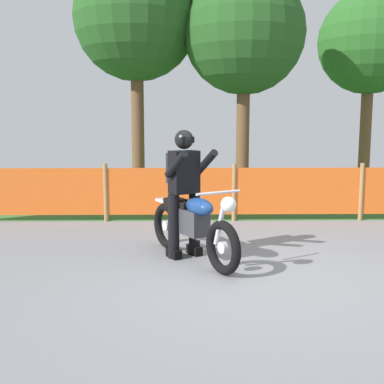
{
  "coord_description": "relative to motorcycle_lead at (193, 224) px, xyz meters",
  "views": [
    {
      "loc": [
        -0.92,
        -5.57,
        1.81
      ],
      "look_at": [
        -0.81,
        0.66,
        0.9
      ],
      "focal_mm": 45.81,
      "sensor_mm": 36.0,
      "label": 1
    }
  ],
  "objects": [
    {
      "name": "ground",
      "position": [
        0.8,
        -0.64,
        -0.49
      ],
      "size": [
        24.0,
        24.0,
        0.02
      ],
      "primitive_type": "cube",
      "color": "gray"
    },
    {
      "name": "grass_verge",
      "position": [
        0.8,
        6.5,
        -0.47
      ],
      "size": [
        24.0,
        7.93,
        0.01
      ],
      "primitive_type": "cube",
      "color": "#427A33",
      "rests_on": "ground"
    },
    {
      "name": "barrier_fence",
      "position": [
        0.8,
        2.53,
        0.06
      ],
      "size": [
        9.36,
        0.08,
        1.05
      ],
      "color": "#997547",
      "rests_on": "ground"
    },
    {
      "name": "tree_leftmost",
      "position": [
        -1.12,
        4.72,
        3.49
      ],
      "size": [
        2.68,
        2.68,
        5.34
      ],
      "color": "brown",
      "rests_on": "ground"
    },
    {
      "name": "tree_near_left",
      "position": [
        1.16,
        4.37,
        3.12
      ],
      "size": [
        2.55,
        2.55,
        4.91
      ],
      "color": "brown",
      "rests_on": "ground"
    },
    {
      "name": "tree_near_right",
      "position": [
        4.4,
        5.92,
        3.18
      ],
      "size": [
        2.48,
        2.48,
        4.93
      ],
      "color": "brown",
      "rests_on": "ground"
    },
    {
      "name": "motorcycle_lead",
      "position": [
        0.0,
        0.0,
        0.0
      ],
      "size": [
        1.14,
        1.86,
        0.99
      ],
      "rotation": [
        0.0,
        0.0,
        -1.05
      ],
      "color": "black",
      "rests_on": "ground"
    },
    {
      "name": "rider_lead",
      "position": [
        -0.11,
        0.2,
        0.47
      ],
      "size": [
        0.71,
        0.79,
        1.69
      ],
      "rotation": [
        0.0,
        0.0,
        -1.05
      ],
      "color": "black",
      "rests_on": "ground"
    }
  ]
}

